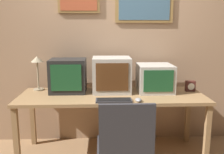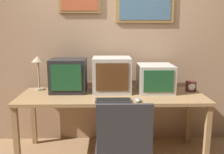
{
  "view_description": "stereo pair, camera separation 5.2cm",
  "coord_description": "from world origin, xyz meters",
  "views": [
    {
      "loc": [
        -0.11,
        -2.0,
        1.52
      ],
      "look_at": [
        0.0,
        0.81,
        0.96
      ],
      "focal_mm": 40.0,
      "sensor_mm": 36.0,
      "label": 1
    },
    {
      "loc": [
        -0.06,
        -2.01,
        1.52
      ],
      "look_at": [
        0.0,
        0.81,
        0.96
      ],
      "focal_mm": 40.0,
      "sensor_mm": 36.0,
      "label": 2
    }
  ],
  "objects": [
    {
      "name": "wall_back",
      "position": [
        0.0,
        1.29,
        1.31
      ],
      "size": [
        8.0,
        0.08,
        2.6
      ],
      "color": "tan",
      "rests_on": "ground_plane"
    },
    {
      "name": "desk",
      "position": [
        0.0,
        0.81,
        0.68
      ],
      "size": [
        2.15,
        0.73,
        0.75
      ],
      "color": "#99754C",
      "rests_on": "ground_plane"
    },
    {
      "name": "monitor_left",
      "position": [
        -0.52,
        0.97,
        0.95
      ],
      "size": [
        0.43,
        0.36,
        0.4
      ],
      "color": "black",
      "rests_on": "desk"
    },
    {
      "name": "monitor_center",
      "position": [
        0.0,
        0.96,
        0.96
      ],
      "size": [
        0.45,
        0.39,
        0.42
      ],
      "color": "#B7B2A8",
      "rests_on": "desk"
    },
    {
      "name": "monitor_right",
      "position": [
        0.53,
        0.96,
        0.92
      ],
      "size": [
        0.42,
        0.43,
        0.33
      ],
      "color": "#B7B2A8",
      "rests_on": "desk"
    },
    {
      "name": "keyboard_main",
      "position": [
        0.01,
        0.54,
        0.77
      ],
      "size": [
        0.38,
        0.15,
        0.03
      ],
      "color": "#333338",
      "rests_on": "desk"
    },
    {
      "name": "mouse_near_keyboard",
      "position": [
        0.27,
        0.52,
        0.77
      ],
      "size": [
        0.07,
        0.11,
        0.04
      ],
      "color": "gray",
      "rests_on": "desk"
    },
    {
      "name": "desk_clock",
      "position": [
        0.97,
        0.94,
        0.82
      ],
      "size": [
        0.11,
        0.07,
        0.13
      ],
      "color": "#4C231E",
      "rests_on": "desk"
    },
    {
      "name": "desk_lamp",
      "position": [
        -0.91,
        1.08,
        1.08
      ],
      "size": [
        0.15,
        0.15,
        0.43
      ],
      "color": "tan",
      "rests_on": "desk"
    }
  ]
}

